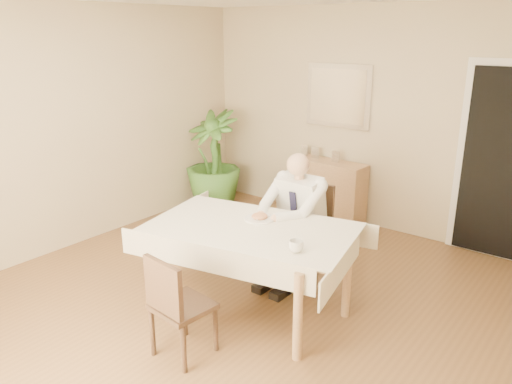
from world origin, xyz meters
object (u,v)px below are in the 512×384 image
Objects in this scene: chair_near at (175,303)px; seated_man at (291,214)px; chair_far at (307,224)px; dining_table at (251,236)px; coffee_mug at (296,246)px; sideboard at (327,191)px; potted_palm at (213,159)px.

chair_near is 0.65× the size of seated_man.
chair_far is 0.72× the size of seated_man.
dining_table is at bearing 95.99° from chair_near.
dining_table is 0.92m from chair_near.
chair_far is 8.13× the size of coffee_mug.
coffee_mug is (0.56, -0.18, 0.13)m from dining_table.
sideboard is 0.73× the size of potted_palm.
dining_table is at bearing -96.04° from chair_far.
potted_palm is at bearing 133.07° from chair_near.
sideboard is (-0.57, 3.14, -0.07)m from chair_near.
seated_man is (0.00, 0.59, 0.02)m from dining_table.
potted_palm reaches higher than chair_near.
chair_near is at bearing -127.69° from coffee_mug.
coffee_mug is (0.56, -0.77, 0.11)m from seated_man.
coffee_mug reaches higher than dining_table.
coffee_mug reaches higher than sideboard.
seated_man reaches higher than chair_near.
chair_far is at bearing 77.93° from dining_table.
chair_far reaches higher than sideboard.
chair_far is at bearing -65.20° from sideboard.
dining_table is 2.15× the size of chair_far.
seated_man is 11.30× the size of coffee_mug.
chair_near is 3.20m from sideboard.
chair_near is at bearing -89.47° from seated_man.
sideboard is at bearing 91.93° from dining_table.
sideboard is at bearing 18.62° from potted_palm.
seated_man is at bearing 95.64° from chair_near.
chair_near is at bearing -101.19° from dining_table.
potted_palm is at bearing 143.55° from coffee_mug.
dining_table is 0.90m from chair_far.
chair_near is 0.62× the size of potted_palm.
dining_table is 2.69m from potted_palm.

